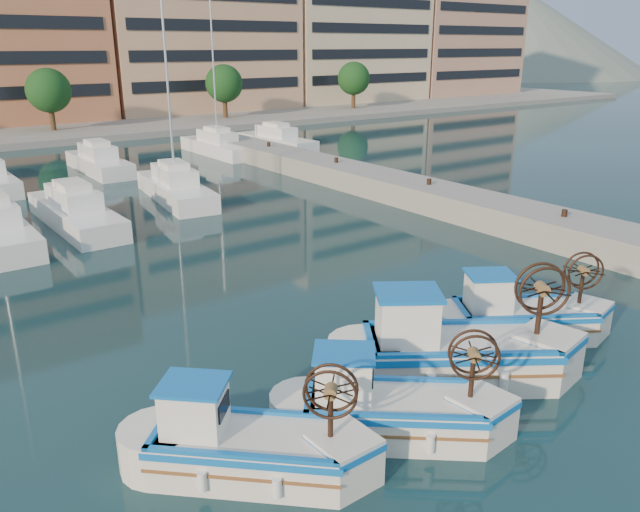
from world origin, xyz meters
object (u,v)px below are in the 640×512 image
at_px(fishing_boat_d, 519,315).
at_px(fishing_boat_b, 387,407).
at_px(fishing_boat_a, 243,444).
at_px(fishing_boat_c, 451,350).

bearing_deg(fishing_boat_d, fishing_boat_b, 134.12).
bearing_deg(fishing_boat_b, fishing_boat_a, 116.94).
height_order(fishing_boat_c, fishing_boat_d, fishing_boat_c).
relative_size(fishing_boat_b, fishing_boat_d, 0.97).
distance_m(fishing_boat_a, fishing_boat_d, 9.57).
bearing_deg(fishing_boat_d, fishing_boat_a, 125.90).
bearing_deg(fishing_boat_c, fishing_boat_d, -47.25).
height_order(fishing_boat_a, fishing_boat_c, fishing_boat_c).
height_order(fishing_boat_a, fishing_boat_b, fishing_boat_b).
distance_m(fishing_boat_b, fishing_boat_c, 3.04).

